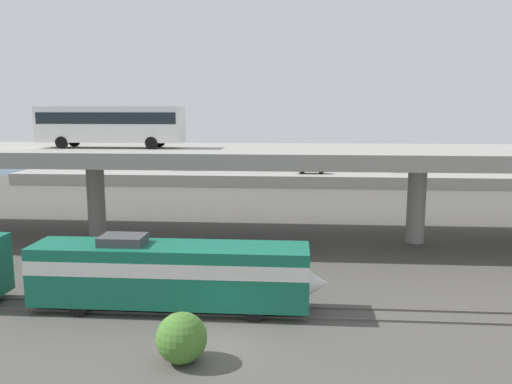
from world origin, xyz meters
The scene contains 15 objects.
ground_plane centered at (0.00, 0.00, 0.00)m, with size 260.00×260.00×0.00m, color #4C4944.
rail_strip_near centered at (0.00, 3.23, 0.06)m, with size 110.00×0.12×0.12m, color #59544C.
rail_strip_far centered at (0.00, 4.77, 0.06)m, with size 110.00×0.12×0.12m, color #59544C.
train_locomotive centered at (-2.44, 4.00, 2.19)m, with size 16.19×3.04×4.18m.
highway_overpass centered at (0.00, 20.00, 7.05)m, with size 96.00×12.60×7.80m.
transit_bus_on_overpass centered at (-11.69, 19.09, 9.86)m, with size 12.00×2.68×3.40m.
pier_parking_lot centered at (0.00, 55.00, 0.85)m, with size 75.99×12.92×1.71m, color gray.
parked_car_0 centered at (-12.88, 55.31, 2.48)m, with size 4.34×1.92×1.50m.
parked_car_1 centered at (19.99, 55.11, 2.48)m, with size 4.45×1.82×1.50m.
parked_car_2 centered at (28.19, 57.45, 2.48)m, with size 4.67×2.00×1.50m.
parked_car_3 centered at (-0.81, 55.48, 2.48)m, with size 4.04×1.84×1.50m.
parked_car_4 centered at (12.03, 57.96, 2.48)m, with size 4.69×1.96×1.50m.
parked_car_5 centered at (5.98, 52.08, 2.48)m, with size 4.33×1.83×1.50m.
harbor_water centered at (0.00, 78.00, 0.00)m, with size 140.00×36.00×0.01m, color navy.
shrub_right centered at (-1.28, -1.88, 1.12)m, with size 2.25×2.25×2.25m, color #42742B.
Camera 1 is at (3.59, -22.76, 11.00)m, focal length 36.18 mm.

